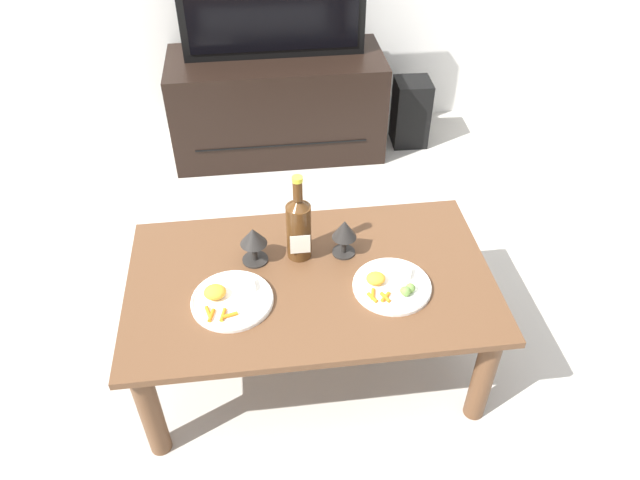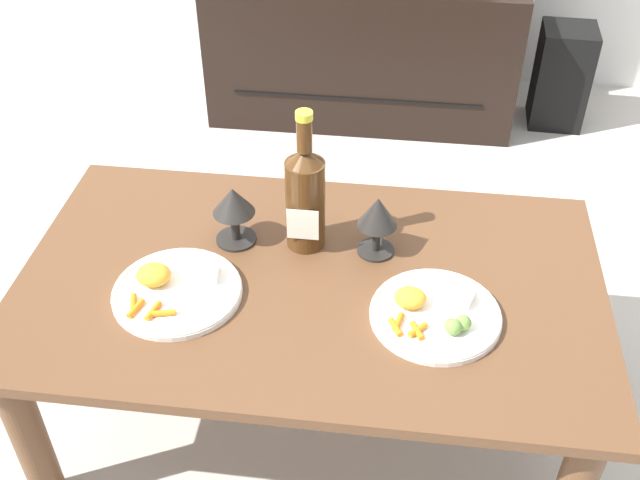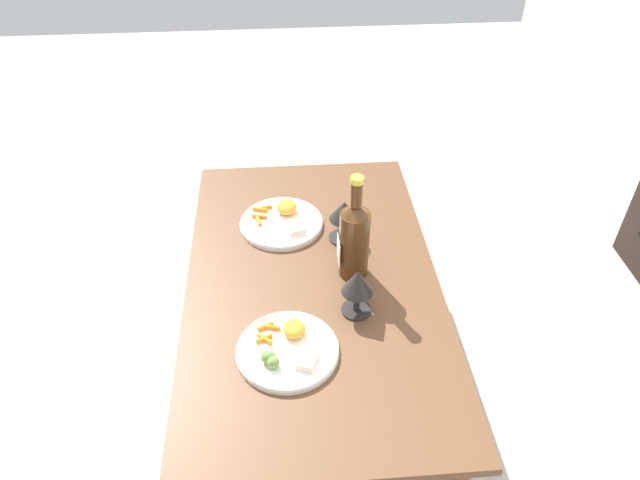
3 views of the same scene
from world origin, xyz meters
TOP-DOWN VIEW (x-y plane):
  - ground_plane at (0.00, 0.00)m, footprint 6.40×6.40m
  - dining_table at (0.00, 0.00)m, footprint 1.20×0.71m
  - tv_stand at (-0.01, 1.53)m, footprint 1.12×0.49m
  - tv_screen at (-0.01, 1.53)m, footprint 0.92×0.05m
  - floor_speaker at (0.73, 1.50)m, footprint 0.20×0.20m
  - wine_bottle at (-0.02, 0.12)m, footprint 0.08×0.09m
  - goblet_left at (-0.18, 0.11)m, footprint 0.09×0.09m
  - goblet_right at (0.13, 0.11)m, footprint 0.08×0.08m
  - dinner_plate_left at (-0.26, -0.08)m, footprint 0.26×0.26m
  - dinner_plate_right at (0.25, -0.08)m, footprint 0.25×0.25m

SIDE VIEW (x-z plane):
  - ground_plane at x=0.00m, z-range 0.00..0.00m
  - floor_speaker at x=0.73m, z-range 0.00..0.37m
  - tv_stand at x=-0.01m, z-range 0.00..0.54m
  - dining_table at x=0.00m, z-range 0.15..0.59m
  - dinner_plate_left at x=-0.26m, z-range 0.43..0.48m
  - dinner_plate_right at x=0.25m, z-range 0.43..0.48m
  - goblet_left at x=-0.18m, z-range 0.47..0.60m
  - goblet_right at x=0.13m, z-range 0.47..0.61m
  - wine_bottle at x=-0.02m, z-range 0.41..0.73m
  - tv_screen at x=-0.01m, z-range 0.54..1.09m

